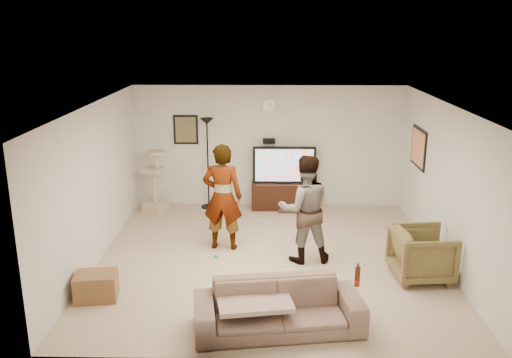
{
  "coord_description": "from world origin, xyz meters",
  "views": [
    {
      "loc": [
        -0.06,
        -8.09,
        3.67
      ],
      "look_at": [
        -0.22,
        0.2,
        1.29
      ],
      "focal_mm": 37.86,
      "sensor_mm": 36.0,
      "label": 1
    }
  ],
  "objects_px": {
    "floor_lamp": "(208,164)",
    "side_table": "(96,286)",
    "person_left": "(223,197)",
    "cat_tree": "(154,181)",
    "tv": "(284,165)",
    "sofa": "(278,307)",
    "person_right": "(305,209)",
    "armchair": "(422,254)",
    "tv_stand": "(284,195)",
    "beer_bottle": "(357,277)"
  },
  "relations": [
    {
      "from": "tv_stand",
      "to": "person_left",
      "type": "relative_size",
      "value": 0.73
    },
    {
      "from": "floor_lamp",
      "to": "sofa",
      "type": "xyz_separation_m",
      "value": [
        1.34,
        -4.65,
        -0.63
      ]
    },
    {
      "from": "tv_stand",
      "to": "floor_lamp",
      "type": "height_order",
      "value": "floor_lamp"
    },
    {
      "from": "floor_lamp",
      "to": "person_right",
      "type": "relative_size",
      "value": 1.07
    },
    {
      "from": "cat_tree",
      "to": "tv_stand",
      "type": "bearing_deg",
      "value": 5.33
    },
    {
      "from": "tv",
      "to": "sofa",
      "type": "bearing_deg",
      "value": -92.61
    },
    {
      "from": "tv",
      "to": "sofa",
      "type": "relative_size",
      "value": 0.61
    },
    {
      "from": "tv_stand",
      "to": "side_table",
      "type": "bearing_deg",
      "value": -124.93
    },
    {
      "from": "tv_stand",
      "to": "person_right",
      "type": "bearing_deg",
      "value": -84.55
    },
    {
      "from": "person_right",
      "to": "armchair",
      "type": "height_order",
      "value": "person_right"
    },
    {
      "from": "cat_tree",
      "to": "person_left",
      "type": "height_order",
      "value": "person_left"
    },
    {
      "from": "floor_lamp",
      "to": "beer_bottle",
      "type": "distance_m",
      "value": 5.19
    },
    {
      "from": "tv",
      "to": "person_right",
      "type": "height_order",
      "value": "person_right"
    },
    {
      "from": "tv",
      "to": "person_left",
      "type": "relative_size",
      "value": 0.7
    },
    {
      "from": "person_right",
      "to": "side_table",
      "type": "xyz_separation_m",
      "value": [
        -2.96,
        -1.33,
        -0.68
      ]
    },
    {
      "from": "side_table",
      "to": "armchair",
      "type": "bearing_deg",
      "value": 8.76
    },
    {
      "from": "person_left",
      "to": "armchair",
      "type": "xyz_separation_m",
      "value": [
        3.04,
        -1.09,
        -0.52
      ]
    },
    {
      "from": "person_left",
      "to": "side_table",
      "type": "xyz_separation_m",
      "value": [
        -1.62,
        -1.81,
        -0.72
      ]
    },
    {
      "from": "person_right",
      "to": "tv_stand",
      "type": "bearing_deg",
      "value": -91.96
    },
    {
      "from": "floor_lamp",
      "to": "person_left",
      "type": "height_order",
      "value": "floor_lamp"
    },
    {
      "from": "cat_tree",
      "to": "armchair",
      "type": "xyz_separation_m",
      "value": [
        4.57,
        -2.92,
        -0.25
      ]
    },
    {
      "from": "floor_lamp",
      "to": "cat_tree",
      "type": "height_order",
      "value": "floor_lamp"
    },
    {
      "from": "sofa",
      "to": "tv",
      "type": "bearing_deg",
      "value": 79.28
    },
    {
      "from": "floor_lamp",
      "to": "side_table",
      "type": "distance_m",
      "value": 4.15
    },
    {
      "from": "sofa",
      "to": "side_table",
      "type": "bearing_deg",
      "value": 155.41
    },
    {
      "from": "tv",
      "to": "person_left",
      "type": "height_order",
      "value": "person_left"
    },
    {
      "from": "floor_lamp",
      "to": "side_table",
      "type": "relative_size",
      "value": 3.31
    },
    {
      "from": "cat_tree",
      "to": "beer_bottle",
      "type": "height_order",
      "value": "cat_tree"
    },
    {
      "from": "person_right",
      "to": "armchair",
      "type": "xyz_separation_m",
      "value": [
        1.71,
        -0.62,
        -0.48
      ]
    },
    {
      "from": "cat_tree",
      "to": "armchair",
      "type": "relative_size",
      "value": 1.51
    },
    {
      "from": "armchair",
      "to": "person_left",
      "type": "bearing_deg",
      "value": 65.71
    },
    {
      "from": "tv",
      "to": "person_left",
      "type": "distance_m",
      "value": 2.34
    },
    {
      "from": "tv",
      "to": "cat_tree",
      "type": "xyz_separation_m",
      "value": [
        -2.61,
        -0.24,
        -0.29
      ]
    },
    {
      "from": "person_left",
      "to": "sofa",
      "type": "xyz_separation_m",
      "value": [
        0.88,
        -2.55,
        -0.6
      ]
    },
    {
      "from": "floor_lamp",
      "to": "beer_bottle",
      "type": "xyz_separation_m",
      "value": [
        2.3,
        -4.65,
        -0.2
      ]
    },
    {
      "from": "cat_tree",
      "to": "person_left",
      "type": "distance_m",
      "value": 2.4
    },
    {
      "from": "person_left",
      "to": "tv_stand",
      "type": "bearing_deg",
      "value": -112.49
    },
    {
      "from": "sofa",
      "to": "side_table",
      "type": "relative_size",
      "value": 3.68
    },
    {
      "from": "tv_stand",
      "to": "armchair",
      "type": "xyz_separation_m",
      "value": [
        1.95,
        -3.16,
        0.11
      ]
    },
    {
      "from": "person_left",
      "to": "armchair",
      "type": "distance_m",
      "value": 3.28
    },
    {
      "from": "tv",
      "to": "tv_stand",
      "type": "bearing_deg",
      "value": 0.0
    },
    {
      "from": "cat_tree",
      "to": "armchair",
      "type": "height_order",
      "value": "cat_tree"
    },
    {
      "from": "sofa",
      "to": "armchair",
      "type": "distance_m",
      "value": 2.61
    },
    {
      "from": "tv",
      "to": "sofa",
      "type": "height_order",
      "value": "tv"
    },
    {
      "from": "floor_lamp",
      "to": "person_right",
      "type": "bearing_deg",
      "value": -55.09
    },
    {
      "from": "tv",
      "to": "side_table",
      "type": "bearing_deg",
      "value": -124.93
    },
    {
      "from": "tv",
      "to": "person_right",
      "type": "relative_size",
      "value": 0.73
    },
    {
      "from": "person_right",
      "to": "beer_bottle",
      "type": "bearing_deg",
      "value": 96.14
    },
    {
      "from": "person_left",
      "to": "sofa",
      "type": "height_order",
      "value": "person_left"
    },
    {
      "from": "tv",
      "to": "side_table",
      "type": "xyz_separation_m",
      "value": [
        -2.71,
        -3.88,
        -0.74
      ]
    }
  ]
}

